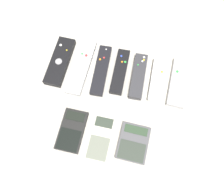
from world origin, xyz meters
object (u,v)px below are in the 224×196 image
(remote_3, at_px, (120,72))
(remote_6, at_px, (178,83))
(remote_0, at_px, (60,61))
(remote_1, at_px, (82,67))
(remote_4, at_px, (138,76))
(remote_5, at_px, (157,80))
(calculator_1, at_px, (101,138))
(calculator_0, at_px, (72,130))
(calculator_2, at_px, (133,143))
(remote_2, at_px, (101,70))

(remote_3, xyz_separation_m, remote_6, (0.20, 0.00, 0.00))
(remote_0, height_order, remote_1, remote_0)
(remote_4, height_order, remote_5, remote_4)
(remote_3, distance_m, calculator_1, 0.23)
(remote_1, relative_size, remote_4, 1.31)
(calculator_0, bearing_deg, remote_0, 115.64)
(remote_0, bearing_deg, calculator_0, -63.59)
(remote_1, height_order, calculator_2, remote_1)
(remote_0, distance_m, remote_1, 0.08)
(remote_2, distance_m, remote_4, 0.13)
(remote_1, bearing_deg, remote_6, 3.72)
(remote_2, height_order, remote_4, remote_4)
(remote_1, bearing_deg, calculator_1, -59.80)
(remote_1, xyz_separation_m, remote_2, (0.07, -0.00, 0.00))
(remote_0, height_order, remote_5, remote_0)
(remote_4, bearing_deg, remote_6, 1.28)
(remote_4, distance_m, calculator_2, 0.22)
(remote_0, height_order, calculator_2, remote_0)
(remote_1, bearing_deg, calculator_2, -42.65)
(remote_4, relative_size, calculator_0, 1.23)
(remote_6, height_order, calculator_0, remote_6)
(remote_1, distance_m, calculator_2, 0.31)
(remote_0, relative_size, remote_1, 0.86)
(remote_1, bearing_deg, remote_3, 5.94)
(remote_6, bearing_deg, remote_3, -177.99)
(remote_6, distance_m, calculator_2, 0.25)
(remote_4, bearing_deg, calculator_0, -128.61)
(remote_1, xyz_separation_m, calculator_1, (0.12, -0.22, -0.00))
(remote_2, bearing_deg, remote_3, 5.71)
(remote_4, xyz_separation_m, calculator_0, (-0.17, -0.22, -0.00))
(remote_4, xyz_separation_m, remote_5, (0.06, -0.00, -0.00))
(remote_3, height_order, remote_6, same)
(remote_5, bearing_deg, calculator_0, -136.93)
(remote_5, relative_size, calculator_2, 1.35)
(remote_4, xyz_separation_m, calculator_2, (0.02, -0.22, -0.00))
(remote_6, relative_size, calculator_2, 1.51)
(calculator_0, height_order, calculator_2, calculator_2)
(remote_5, bearing_deg, remote_6, 4.51)
(remote_4, bearing_deg, remote_5, -1.38)
(remote_0, relative_size, remote_6, 1.05)
(remote_3, height_order, calculator_2, remote_3)
(remote_1, height_order, remote_4, remote_4)
(remote_1, distance_m, remote_6, 0.33)
(remote_0, bearing_deg, calculator_2, -35.15)
(remote_0, relative_size, remote_4, 1.13)
(remote_1, xyz_separation_m, remote_4, (0.20, 0.00, 0.00))
(remote_1, height_order, remote_5, remote_5)
(remote_3, bearing_deg, calculator_1, -93.88)
(remote_3, distance_m, remote_4, 0.06)
(remote_5, bearing_deg, remote_2, -179.66)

